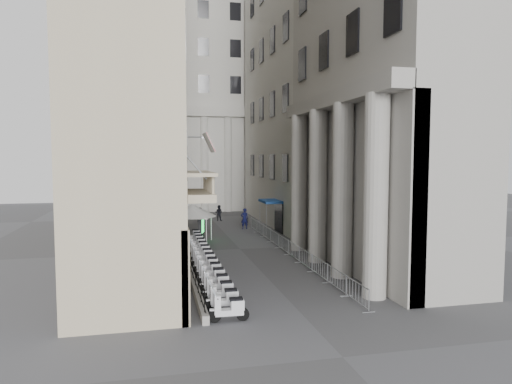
% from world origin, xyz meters
% --- Properties ---
extents(ground, '(120.00, 120.00, 0.00)m').
position_xyz_m(ground, '(0.00, 0.00, 0.00)').
color(ground, '#434345').
rests_on(ground, ground).
extents(left_building, '(5.00, 36.00, 34.00)m').
position_xyz_m(left_building, '(-7.50, 22.00, 17.00)').
color(left_building, '#C4B697').
rests_on(left_building, ground).
extents(right_building_far, '(5.00, 20.00, 44.00)m').
position_xyz_m(right_building_far, '(7.50, 32.00, 22.00)').
color(right_building_far, '#A5A39B').
rests_on(right_building_far, ground).
extents(far_building, '(22.00, 10.00, 30.00)m').
position_xyz_m(far_building, '(0.00, 48.00, 15.00)').
color(far_building, '#A5A39B').
rests_on(far_building, ground).
extents(iron_fence, '(0.30, 28.00, 1.40)m').
position_xyz_m(iron_fence, '(-4.30, 18.00, 0.00)').
color(iron_fence, black).
rests_on(iron_fence, ground).
extents(blue_awning, '(1.60, 3.00, 3.00)m').
position_xyz_m(blue_awning, '(4.15, 26.00, 0.00)').
color(blue_awning, navy).
rests_on(blue_awning, ground).
extents(flag, '(1.00, 1.40, 8.20)m').
position_xyz_m(flag, '(-4.00, 5.00, 0.00)').
color(flag, '#9E0C11').
rests_on(flag, ground).
extents(scooter_0, '(1.42, 0.60, 1.50)m').
position_xyz_m(scooter_0, '(-3.29, 4.27, 0.00)').
color(scooter_0, silver).
rests_on(scooter_0, ground).
extents(scooter_1, '(1.42, 0.60, 1.50)m').
position_xyz_m(scooter_1, '(-3.29, 5.61, 0.00)').
color(scooter_1, silver).
rests_on(scooter_1, ground).
extents(scooter_2, '(1.42, 0.60, 1.50)m').
position_xyz_m(scooter_2, '(-3.29, 6.95, 0.00)').
color(scooter_2, silver).
rests_on(scooter_2, ground).
extents(scooter_3, '(1.42, 0.60, 1.50)m').
position_xyz_m(scooter_3, '(-3.29, 8.29, 0.00)').
color(scooter_3, silver).
rests_on(scooter_3, ground).
extents(scooter_4, '(1.42, 0.60, 1.50)m').
position_xyz_m(scooter_4, '(-3.29, 9.63, 0.00)').
color(scooter_4, silver).
rests_on(scooter_4, ground).
extents(scooter_5, '(1.42, 0.60, 1.50)m').
position_xyz_m(scooter_5, '(-3.29, 10.98, 0.00)').
color(scooter_5, silver).
rests_on(scooter_5, ground).
extents(scooter_6, '(1.42, 0.60, 1.50)m').
position_xyz_m(scooter_6, '(-3.29, 12.32, 0.00)').
color(scooter_6, silver).
rests_on(scooter_6, ground).
extents(scooter_7, '(1.42, 0.60, 1.50)m').
position_xyz_m(scooter_7, '(-3.29, 13.66, 0.00)').
color(scooter_7, silver).
rests_on(scooter_7, ground).
extents(scooter_8, '(1.42, 0.60, 1.50)m').
position_xyz_m(scooter_8, '(-3.29, 15.00, 0.00)').
color(scooter_8, silver).
rests_on(scooter_8, ground).
extents(scooter_9, '(1.42, 0.60, 1.50)m').
position_xyz_m(scooter_9, '(-3.29, 16.34, 0.00)').
color(scooter_9, silver).
rests_on(scooter_9, ground).
extents(scooter_10, '(1.42, 0.60, 1.50)m').
position_xyz_m(scooter_10, '(-3.29, 17.68, 0.00)').
color(scooter_10, silver).
rests_on(scooter_10, ground).
extents(scooter_11, '(1.42, 0.60, 1.50)m').
position_xyz_m(scooter_11, '(-3.29, 19.03, 0.00)').
color(scooter_11, silver).
rests_on(scooter_11, ground).
extents(scooter_12, '(1.42, 0.60, 1.50)m').
position_xyz_m(scooter_12, '(-3.29, 20.37, 0.00)').
color(scooter_12, silver).
rests_on(scooter_12, ground).
extents(scooter_13, '(1.42, 0.60, 1.50)m').
position_xyz_m(scooter_13, '(-3.29, 21.71, 0.00)').
color(scooter_13, silver).
rests_on(scooter_13, ground).
extents(scooter_14, '(1.42, 0.60, 1.50)m').
position_xyz_m(scooter_14, '(-3.29, 23.05, 0.00)').
color(scooter_14, silver).
rests_on(scooter_14, ground).
extents(barrier_0, '(0.60, 2.40, 1.10)m').
position_xyz_m(barrier_0, '(2.96, 5.16, 0.00)').
color(barrier_0, '#A6A9AE').
rests_on(barrier_0, ground).
extents(barrier_1, '(0.60, 2.40, 1.10)m').
position_xyz_m(barrier_1, '(2.96, 7.66, 0.00)').
color(barrier_1, '#A6A9AE').
rests_on(barrier_1, ground).
extents(barrier_2, '(0.60, 2.40, 1.10)m').
position_xyz_m(barrier_2, '(2.96, 10.16, 0.00)').
color(barrier_2, '#A6A9AE').
rests_on(barrier_2, ground).
extents(barrier_3, '(0.60, 2.40, 1.10)m').
position_xyz_m(barrier_3, '(2.96, 12.66, 0.00)').
color(barrier_3, '#A6A9AE').
rests_on(barrier_3, ground).
extents(barrier_4, '(0.60, 2.40, 1.10)m').
position_xyz_m(barrier_4, '(2.96, 15.16, 0.00)').
color(barrier_4, '#A6A9AE').
rests_on(barrier_4, ground).
extents(barrier_5, '(0.60, 2.40, 1.10)m').
position_xyz_m(barrier_5, '(2.96, 17.66, 0.00)').
color(barrier_5, '#A6A9AE').
rests_on(barrier_5, ground).
extents(barrier_6, '(0.60, 2.40, 1.10)m').
position_xyz_m(barrier_6, '(2.96, 20.16, 0.00)').
color(barrier_6, '#A6A9AE').
rests_on(barrier_6, ground).
extents(barrier_7, '(0.60, 2.40, 1.10)m').
position_xyz_m(barrier_7, '(2.96, 22.66, 0.00)').
color(barrier_7, '#A6A9AE').
rests_on(barrier_7, ground).
extents(barrier_8, '(0.60, 2.40, 1.10)m').
position_xyz_m(barrier_8, '(2.96, 25.16, 0.00)').
color(barrier_8, '#A6A9AE').
rests_on(barrier_8, ground).
extents(barrier_9, '(0.60, 2.40, 1.10)m').
position_xyz_m(barrier_9, '(2.96, 27.66, 0.00)').
color(barrier_9, '#A6A9AE').
rests_on(barrier_9, ground).
extents(security_tent, '(3.86, 3.86, 3.14)m').
position_xyz_m(security_tent, '(-3.60, 22.92, 2.62)').
color(security_tent, silver).
rests_on(security_tent, ground).
extents(street_lamp, '(2.88, 0.37, 8.83)m').
position_xyz_m(street_lamp, '(-3.83, 27.57, 5.30)').
color(street_lamp, gray).
rests_on(street_lamp, ground).
extents(info_kiosk, '(0.57, 0.98, 2.00)m').
position_xyz_m(info_kiosk, '(-2.49, 23.39, 1.01)').
color(info_kiosk, black).
rests_on(info_kiosk, ground).
extents(pedestrian_a, '(0.76, 0.52, 2.02)m').
position_xyz_m(pedestrian_a, '(2.22, 28.50, 1.01)').
color(pedestrian_a, black).
rests_on(pedestrian_a, ground).
extents(pedestrian_b, '(1.03, 0.95, 1.71)m').
position_xyz_m(pedestrian_b, '(0.62, 34.92, 0.86)').
color(pedestrian_b, black).
rests_on(pedestrian_b, ground).
extents(pedestrian_c, '(0.91, 0.81, 1.57)m').
position_xyz_m(pedestrian_c, '(-1.50, 34.30, 0.78)').
color(pedestrian_c, black).
rests_on(pedestrian_c, ground).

